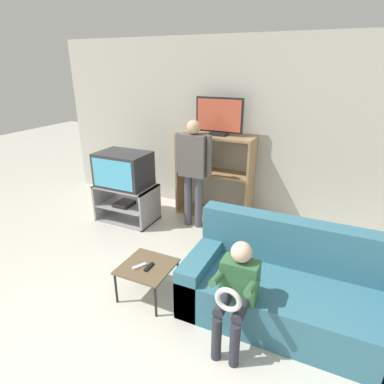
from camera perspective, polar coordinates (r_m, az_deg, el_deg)
The scene contains 11 objects.
wall_back at distance 4.84m, azimuth 9.56°, elevation 10.62°, with size 6.40×0.06×2.60m.
tv_stand at distance 4.93m, azimuth -11.48°, elevation -1.90°, with size 0.85×0.55×0.55m.
television_main at distance 4.77m, azimuth -12.06°, elevation 3.98°, with size 0.74×0.54×0.49m.
media_shelf at distance 4.87m, azimuth 4.01°, elevation 2.93°, with size 1.15×0.40×1.26m.
television_flat at distance 4.67m, azimuth 4.86°, elevation 13.09°, with size 0.70×0.20×0.53m.
snack_table at distance 3.31m, azimuth -7.98°, elevation -13.34°, with size 0.50×0.50×0.36m.
remote_control_black at distance 3.25m, azimuth -7.64°, elevation -13.06°, with size 0.04×0.14×0.02m, color black.
remote_control_white at distance 3.28m, azimuth -9.32°, elevation -12.88°, with size 0.04×0.14×0.02m, color silver.
couch at distance 3.21m, azimuth 17.16°, elevation -16.39°, with size 1.92×0.86×0.87m.
person_standing_adult at distance 4.41m, azimuth 0.26°, elevation 4.85°, with size 0.53×0.20×1.54m.
person_seated_child at distance 2.69m, azimuth 7.87°, elevation -16.70°, with size 0.33×0.43×0.93m.
Camera 1 is at (1.27, -1.06, 2.22)m, focal length 30.00 mm.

